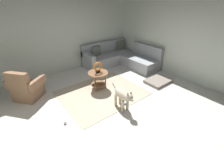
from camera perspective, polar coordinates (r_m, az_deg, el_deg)
The scene contains 12 objects.
ground_plane at distance 4.07m, azimuth 0.24°, elevation -12.31°, with size 6.00×6.00×0.10m, color silver.
wall_back at distance 5.90m, azimuth -18.30°, elevation 13.78°, with size 6.00×0.12×2.70m, color silver.
wall_right at distance 5.64m, azimuth 24.99°, elevation 12.16°, with size 0.12×6.00×2.70m, color silver.
area_rug at distance 4.58m, azimuth -3.76°, elevation -6.73°, with size 2.30×1.90×0.01m, color #BCAD93.
sectional_couch at distance 6.40m, azimuth 2.96°, elevation 6.05°, with size 2.20×2.25×0.88m.
armchair at distance 4.76m, azimuth -29.12°, elevation -4.48°, with size 0.97×1.00×0.88m.
side_table at distance 4.61m, azimuth -5.14°, elevation -0.59°, with size 0.60×0.60×0.54m.
torus_sculpture at distance 4.49m, azimuth -5.29°, elevation 2.77°, with size 0.28×0.08×0.33m.
dog_bed_mat at distance 5.32m, azimuth 16.66°, elevation -2.34°, with size 0.80×0.60×0.09m, color gray.
dog at distance 3.78m, azimuth 3.97°, elevation -7.83°, with size 0.27×0.85×0.63m.
dog_toy_ball at distance 3.71m, azimuth -16.99°, elevation -16.58°, with size 0.08×0.08×0.08m, color silver.
dog_toy_rope at distance 4.10m, azimuth 4.84°, elevation -10.78°, with size 0.05×0.05×0.16m, color blue.
Camera 1 is at (-1.98, -2.50, 2.48)m, focal length 24.71 mm.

